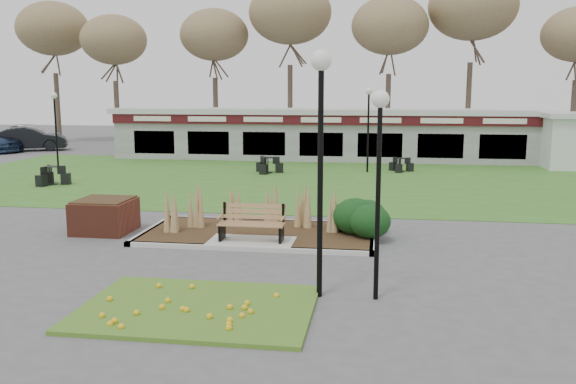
# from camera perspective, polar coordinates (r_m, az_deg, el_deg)

# --- Properties ---
(ground) EXTENTS (100.00, 100.00, 0.00)m
(ground) POSITION_cam_1_polar(r_m,az_deg,el_deg) (15.66, -3.53, -5.14)
(ground) COLOR #515154
(ground) RESTS_ON ground
(lawn) EXTENTS (34.00, 16.00, 0.02)m
(lawn) POSITION_cam_1_polar(r_m,az_deg,el_deg) (27.28, 1.77, 1.21)
(lawn) COLOR #3C6620
(lawn) RESTS_ON ground
(flower_bed) EXTENTS (4.20, 3.00, 0.16)m
(flower_bed) POSITION_cam_1_polar(r_m,az_deg,el_deg) (11.38, -8.49, -10.56)
(flower_bed) COLOR #3D7020
(flower_bed) RESTS_ON ground
(planting_bed) EXTENTS (6.75, 3.40, 1.27)m
(planting_bed) POSITION_cam_1_polar(r_m,az_deg,el_deg) (16.66, 1.73, -2.93)
(planting_bed) COLOR #312613
(planting_bed) RESTS_ON ground
(park_bench) EXTENTS (1.70, 0.66, 0.93)m
(park_bench) POSITION_cam_1_polar(r_m,az_deg,el_deg) (15.76, -3.37, -2.84)
(park_bench) COLOR olive
(park_bench) RESTS_ON ground
(brick_planter) EXTENTS (1.50, 1.50, 0.95)m
(brick_planter) POSITION_cam_1_polar(r_m,az_deg,el_deg) (17.89, -16.78, -2.11)
(brick_planter) COLOR brown
(brick_planter) RESTS_ON ground
(food_pavilion) EXTENTS (24.60, 3.40, 2.90)m
(food_pavilion) POSITION_cam_1_polar(r_m,az_deg,el_deg) (35.00, 3.35, 5.45)
(food_pavilion) COLOR gray
(food_pavilion) RESTS_ON ground
(tree_backdrop) EXTENTS (47.24, 5.24, 10.36)m
(tree_backdrop) POSITION_cam_1_polar(r_m,az_deg,el_deg) (43.15, 4.47, 15.36)
(tree_backdrop) COLOR #47382B
(tree_backdrop) RESTS_ON ground
(lamp_post_near_left) EXTENTS (0.33, 0.33, 3.96)m
(lamp_post_near_left) POSITION_cam_1_polar(r_m,az_deg,el_deg) (11.35, 8.53, 4.00)
(lamp_post_near_left) COLOR black
(lamp_post_near_left) RESTS_ON ground
(lamp_post_near_right) EXTENTS (0.39, 0.39, 4.69)m
(lamp_post_near_right) POSITION_cam_1_polar(r_m,az_deg,el_deg) (11.37, 3.08, 6.78)
(lamp_post_near_right) COLOR black
(lamp_post_near_right) RESTS_ON ground
(lamp_post_mid_right) EXTENTS (0.34, 0.34, 4.07)m
(lamp_post_mid_right) POSITION_cam_1_polar(r_m,az_deg,el_deg) (29.58, 7.55, 7.53)
(lamp_post_mid_right) COLOR black
(lamp_post_mid_right) RESTS_ON ground
(lamp_post_far_left) EXTENTS (0.32, 0.32, 3.84)m
(lamp_post_far_left) POSITION_cam_1_polar(r_m,az_deg,el_deg) (32.54, -20.97, 6.87)
(lamp_post_far_left) COLOR black
(lamp_post_far_left) RESTS_ON ground
(bistro_set_a) EXTENTS (1.40, 1.42, 0.78)m
(bistro_set_a) POSITION_cam_1_polar(r_m,az_deg,el_deg) (27.49, -21.21, 1.19)
(bistro_set_a) COLOR black
(bistro_set_a) RESTS_ON ground
(bistro_set_b) EXTENTS (1.21, 1.18, 0.66)m
(bistro_set_b) POSITION_cam_1_polar(r_m,az_deg,el_deg) (30.27, 10.49, 2.32)
(bistro_set_b) COLOR black
(bistro_set_b) RESTS_ON ground
(bistro_set_c) EXTENTS (1.39, 1.34, 0.75)m
(bistro_set_c) POSITION_cam_1_polar(r_m,az_deg,el_deg) (29.29, -1.89, 2.30)
(bistro_set_c) COLOR black
(bistro_set_c) RESTS_ON ground
(car_silver) EXTENTS (4.70, 2.15, 1.56)m
(car_silver) POSITION_cam_1_polar(r_m,az_deg,el_deg) (49.19, -23.03, 5.08)
(car_silver) COLOR #BDBCC1
(car_silver) RESTS_ON ground
(car_black) EXTENTS (4.95, 3.42, 1.55)m
(car_black) POSITION_cam_1_polar(r_m,az_deg,el_deg) (43.56, -23.06, 4.58)
(car_black) COLOR black
(car_black) RESTS_ON ground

